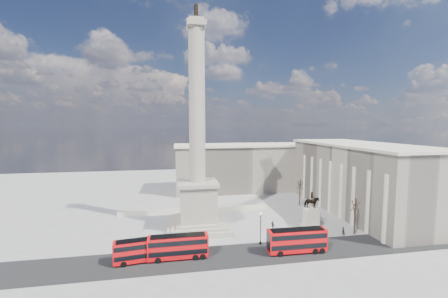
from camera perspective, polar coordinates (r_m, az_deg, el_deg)
name	(u,v)px	position (r m, az deg, el deg)	size (l,w,h in m)	color
ground	(200,236)	(61.77, -5.05, -17.50)	(180.00, 180.00, 0.00)	#9F9C96
asphalt_road	(232,256)	(53.38, 1.68, -21.27)	(120.00, 9.00, 0.01)	#252525
nelsons_column	(198,172)	(62.97, -5.52, -4.81)	(14.00, 14.00, 49.85)	#A59C8A
balustrade_wall	(195,210)	(76.59, -6.08, -12.55)	(40.00, 0.60, 1.10)	beige
building_east	(360,177)	(84.50, 26.42, -5.26)	(19.00, 46.00, 18.60)	#B2A792
building_northeast	(245,167)	(101.12, 4.36, -3.70)	(51.00, 17.00, 16.60)	#B2A792
red_bus_a	(144,250)	(52.50, -16.32, -19.43)	(10.03, 3.51, 3.98)	red
red_bus_b	(179,246)	(52.04, -9.40, -19.35)	(10.51, 2.56, 4.26)	red
red_bus_c	(297,240)	(55.22, 14.98, -17.85)	(11.03, 2.77, 4.46)	red
victorian_lamp	(261,226)	(56.68, 7.60, -15.49)	(0.56, 0.56, 6.50)	black
equestrian_statue	(311,215)	(68.40, 17.67, -12.87)	(4.00, 3.00, 8.34)	beige
bare_tree_near	(355,204)	(66.53, 25.64, -10.35)	(1.91, 1.91, 8.34)	#332319
bare_tree_mid	(314,201)	(71.60, 18.12, -10.21)	(1.72, 1.72, 6.52)	#332319
bare_tree_far	(300,184)	(83.84, 15.52, -7.02)	(1.99, 1.99, 8.14)	#332319
pedestrian_walking	(325,233)	(64.28, 20.21, -15.97)	(0.69, 0.45, 1.89)	black
pedestrian_standing	(343,231)	(66.59, 23.46, -15.39)	(0.86, 0.67, 1.78)	black
pedestrian_crossing	(273,225)	(65.40, 10.09, -15.34)	(1.14, 0.47, 1.94)	black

